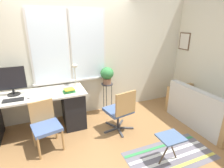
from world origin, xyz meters
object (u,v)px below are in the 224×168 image
Objects in this scene: desk_lamp at (75,69)px; plant_stand at (107,87)px; potted_plant at (107,74)px; mouse at (29,97)px; folding_stool at (171,139)px; book_stack at (69,90)px; desk_chair_wooden at (45,124)px; keyboard at (13,100)px; couch_loveseat at (201,112)px; office_chair_swivel at (120,110)px; monitor at (11,81)px.

desk_lamp is 0.87m from plant_stand.
potted_plant is (0.71, -0.01, -0.19)m from desk_lamp.
mouse is 2.44m from folding_stool.
potted_plant reaches higher than mouse.
mouse is 0.33× the size of book_stack.
desk_chair_wooden is at bearing -131.50° from desk_lamp.
keyboard is 0.72× the size of desk_lamp.
couch_loveseat is (3.47, -0.85, -0.51)m from keyboard.
office_chair_swivel is 2.29× the size of potted_plant.
monitor is 1.36× the size of potted_plant.
desk_lamp is 0.57× the size of desk_chair_wooden.
desk_chair_wooden is (-0.68, -0.77, -0.69)m from desk_lamp.
plant_stand is (0.71, -0.01, -0.50)m from desk_lamp.
book_stack is 0.28× the size of desk_chair_wooden.
keyboard is 1.88m from office_chair_swivel.
keyboard is at bearing 145.57° from folding_stool.
folding_stool is (-1.33, -0.62, 0.12)m from couch_loveseat.
couch_loveseat is 2.14m from potted_plant.
couch_loveseat is 3.27× the size of folding_stool.
book_stack is at bearing -158.77° from potted_plant.
plant_stand is (-1.63, 1.22, 0.34)m from couch_loveseat.
book_stack is at bearing 28.25° from desk_chair_wooden.
potted_plant is (1.60, 0.37, 0.14)m from mouse.
monitor is 1.16m from desk_lamp.
keyboard is 0.94m from book_stack.
office_chair_swivel is (1.80, -0.44, -0.34)m from keyboard.
couch_loveseat is 2.08× the size of plant_stand.
desk_chair_wooden is (0.21, -0.39, -0.36)m from mouse.
desk_chair_wooden reaches higher than plant_stand.
keyboard is at bearing 127.35° from desk_chair_wooden.
keyboard is 0.46× the size of plant_stand.
book_stack is 0.58× the size of potted_plant.
book_stack is 0.74m from desk_chair_wooden.
couch_loveseat is at bearing -18.06° from monitor.
monitor reaches higher than plant_stand.
book_stack is at bearing -15.29° from monitor.
book_stack is at bearing -39.01° from office_chair_swivel.
couch_loveseat is at bearing -13.79° from keyboard.
book_stack is 0.98m from plant_stand.
plant_stand is 1.88× the size of potted_plant.
folding_stool is (2.16, -1.75, -0.65)m from monitor.
desk_lamp is at bearing -61.65° from office_chair_swivel.
monitor is 0.72× the size of plant_stand.
book_stack is 0.97m from potted_plant.
mouse reaches higher than plant_stand.
desk_chair_wooden is at bearing 81.31° from couch_loveseat.
keyboard is at bearing -24.43° from office_chair_swivel.
monitor is 0.35× the size of couch_loveseat.
desk_chair_wooden is at bearing -151.25° from plant_stand.
monitor is at bearing 71.94° from couch_loveseat.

